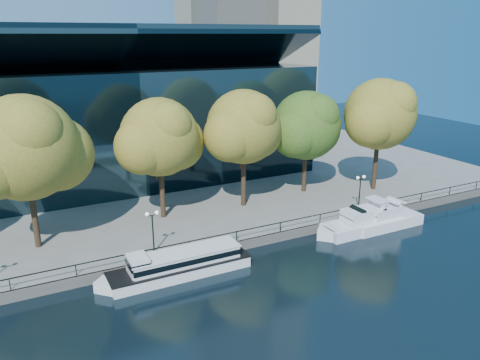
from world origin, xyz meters
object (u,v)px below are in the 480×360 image
tree_4 (308,127)px  tour_boat (177,264)px  tree_2 (161,139)px  tree_5 (381,116)px  lamp_2 (360,185)px  tree_3 (245,128)px  cruiser_near (364,222)px  lamp_1 (152,222)px  tree_1 (28,150)px  cruiser_far (383,219)px

tree_4 → tour_boat: bearing=-151.7°
tree_2 → tree_5: 27.64m
lamp_2 → tree_2: bearing=158.8°
tree_2 → tree_3: 9.62m
tree_2 → tree_3: size_ratio=0.97×
cruiser_near → tree_3: 16.50m
tour_boat → tree_5: (30.19, 8.20, 9.46)m
lamp_1 → cruiser_near: bearing=-8.5°
tree_1 → lamp_2: bearing=-10.4°
tree_4 → lamp_1: size_ratio=3.16×
tree_1 → lamp_1: tree_1 is taller
tree_4 → tree_5: 9.33m
cruiser_far → tree_5: (6.56, 8.50, 9.57)m
cruiser_far → lamp_1: 25.08m
tree_5 → lamp_1: 32.24m
cruiser_near → lamp_2: 4.92m
tour_boat → tree_3: bearing=40.7°
cruiser_near → tree_5: size_ratio=0.82×
cruiser_near → lamp_1: size_ratio=2.89×
cruiser_near → cruiser_far: cruiser_near is taller
cruiser_far → tree_1: tree_1 is taller
tree_4 → lamp_2: 10.01m
tree_1 → tree_4: (31.82, 2.15, -1.10)m
tour_boat → tree_4: size_ratio=1.08×
lamp_1 → lamp_2: same height
tree_5 → lamp_1: tree_5 is taller
cruiser_near → tree_3: size_ratio=0.86×
cruiser_far → tree_1: size_ratio=0.67×
lamp_2 → tree_4: bearing=101.3°
tree_1 → cruiser_near: bearing=-16.8°
cruiser_far → tree_2: 25.48m
tree_2 → tour_boat: bearing=-103.6°
tour_boat → tree_5: tree_5 is taller
cruiser_near → tree_4: bearing=87.6°
lamp_2 → tour_boat: bearing=-171.8°
tree_4 → tree_3: bearing=-173.5°
tree_5 → lamp_2: size_ratio=3.52×
tree_1 → tree_2: 13.08m
cruiser_far → cruiser_near: bearing=172.0°
cruiser_near → tree_3: tree_3 is taller
tree_5 → lamp_2: (-6.91, -4.84, -6.59)m
cruiser_near → lamp_1: 22.58m
tour_boat → cruiser_far: cruiser_far is taller
tree_4 → lamp_1: tree_4 is taller
tree_1 → tree_2: bearing=8.1°
cruiser_far → tree_2: tree_2 is taller
tour_boat → cruiser_near: cruiser_near is taller
cruiser_near → lamp_2: size_ratio=2.89×
tree_3 → tree_5: 18.04m
cruiser_far → tree_4: size_ratio=0.76×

